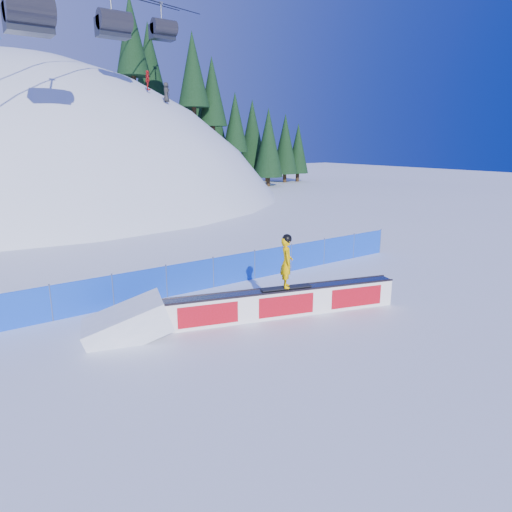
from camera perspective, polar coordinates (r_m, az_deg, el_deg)
ground at (r=14.19m, az=0.49°, el=-9.27°), size 160.00×160.00×0.00m
snow_hill at (r=58.10m, az=-25.27°, el=-11.27°), size 64.00×64.00×64.00m
treeline at (r=62.25m, az=-3.59°, el=17.04°), size 24.66×12.25×18.58m
safety_fence at (r=17.60m, az=-8.17°, el=-2.62°), size 22.05×0.05×1.30m
rail_box at (r=15.16m, az=3.46°, el=-5.79°), size 7.83×2.85×0.96m
snow_ramp at (r=14.34m, az=-15.71°, el=-9.58°), size 2.94×2.29×1.61m
snowboarder at (r=14.78m, az=3.85°, el=-0.74°), size 1.75×0.80×1.81m
distant_skiers at (r=43.01m, az=-24.73°, el=21.03°), size 19.66×8.22×6.01m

